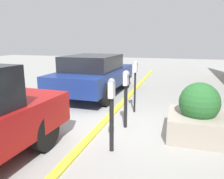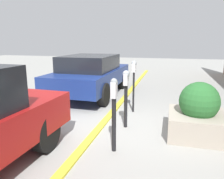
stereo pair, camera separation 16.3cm
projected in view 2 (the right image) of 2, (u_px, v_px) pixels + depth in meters
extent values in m
plane|color=#999993|center=(106.00, 125.00, 5.08)|extent=(40.00, 40.00, 0.00)
cube|color=gold|center=(103.00, 124.00, 5.10)|extent=(19.00, 0.16, 0.04)
cylinder|color=black|center=(114.00, 125.00, 3.79)|extent=(0.08, 0.08, 0.97)
cube|color=silver|center=(114.00, 90.00, 3.65)|extent=(0.14, 0.09, 0.28)
sphere|color=gray|center=(114.00, 82.00, 3.62)|extent=(0.12, 0.12, 0.12)
cylinder|color=black|center=(126.00, 106.00, 4.85)|extent=(0.08, 0.08, 0.97)
cube|color=silver|center=(126.00, 80.00, 4.72)|extent=(0.19, 0.09, 0.24)
sphere|color=gray|center=(126.00, 74.00, 4.69)|extent=(0.16, 0.16, 0.16)
cylinder|color=black|center=(133.00, 92.00, 5.89)|extent=(0.05, 0.05, 1.10)
cube|color=silver|center=(134.00, 68.00, 5.75)|extent=(0.16, 0.09, 0.23)
sphere|color=gray|center=(134.00, 63.00, 5.72)|extent=(0.14, 0.14, 0.14)
cube|color=#A39989|center=(197.00, 125.00, 4.46)|extent=(1.16, 1.15, 0.47)
sphere|color=#28662D|center=(199.00, 101.00, 4.36)|extent=(0.79, 0.79, 0.79)
cylinder|color=black|center=(46.00, 133.00, 3.82)|extent=(0.68, 0.22, 0.68)
cube|color=navy|center=(92.00, 77.00, 7.82)|extent=(4.14, 1.88, 0.56)
cube|color=black|center=(90.00, 63.00, 7.55)|extent=(2.16, 1.63, 0.51)
cylinder|color=black|center=(122.00, 80.00, 8.88)|extent=(0.69, 0.22, 0.69)
cylinder|color=black|center=(84.00, 78.00, 9.30)|extent=(0.69, 0.22, 0.69)
cylinder|color=black|center=(104.00, 95.00, 6.47)|extent=(0.69, 0.22, 0.69)
cylinder|color=black|center=(53.00, 91.00, 6.90)|extent=(0.69, 0.22, 0.69)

